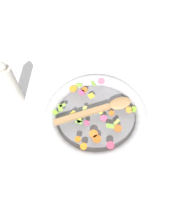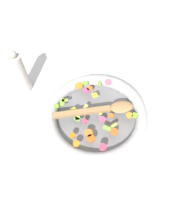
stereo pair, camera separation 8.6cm
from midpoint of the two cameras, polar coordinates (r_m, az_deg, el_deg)
ground_plane at (r=0.90m, az=-2.72°, el=-1.91°), size 4.00×4.00×0.00m
skillet at (r=0.88m, az=-2.78°, el=-1.19°), size 0.42×0.42×0.05m
chopped_vegetables at (r=0.85m, az=-3.16°, el=-0.40°), size 0.29×0.33×0.01m
wooden_spoon at (r=0.85m, az=-1.38°, el=0.69°), size 0.31×0.11×0.01m
pepper_mill at (r=0.95m, az=-23.62°, el=6.38°), size 0.05×0.05×0.22m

